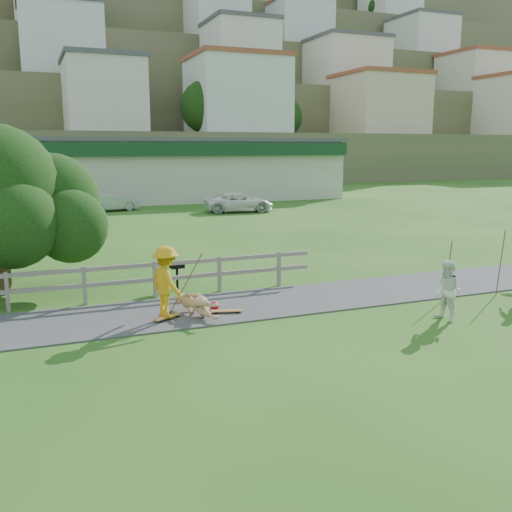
# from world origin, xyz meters

# --- Properties ---
(ground) EXTENTS (260.00, 260.00, 0.00)m
(ground) POSITION_xyz_m (0.00, 0.00, 0.00)
(ground) COLOR #255618
(ground) RESTS_ON ground
(path) EXTENTS (34.00, 3.00, 0.04)m
(path) POSITION_xyz_m (0.00, 1.50, 0.02)
(path) COLOR #3B3B3D
(path) RESTS_ON ground
(fence) EXTENTS (15.05, 0.10, 1.10)m
(fence) POSITION_xyz_m (-4.62, 3.30, 0.72)
(fence) COLOR slate
(fence) RESTS_ON ground
(strip_mall) EXTENTS (32.50, 10.75, 5.10)m
(strip_mall) POSITION_xyz_m (4.00, 34.94, 2.58)
(strip_mall) COLOR #BBB6A4
(strip_mall) RESTS_ON ground
(hillside) EXTENTS (220.00, 67.00, 47.50)m
(hillside) POSITION_xyz_m (0.00, 91.31, 14.41)
(hillside) COLOR #525E37
(hillside) RESTS_ON ground
(skater_rider) EXTENTS (1.00, 1.34, 1.84)m
(skater_rider) POSITION_xyz_m (-2.19, 0.93, 0.92)
(skater_rider) COLOR orange
(skater_rider) RESTS_ON ground
(skater_fallen) EXTENTS (1.81, 0.90, 0.64)m
(skater_fallen) POSITION_xyz_m (-1.39, 1.00, 0.32)
(skater_fallen) COLOR tan
(skater_fallen) RESTS_ON ground
(spectator_a) EXTENTS (0.69, 0.84, 1.57)m
(spectator_a) POSITION_xyz_m (4.40, -1.78, 0.78)
(spectator_a) COLOR white
(spectator_a) RESTS_ON ground
(car_silver) EXTENTS (3.91, 2.14, 1.22)m
(car_silver) POSITION_xyz_m (0.06, 27.30, 0.61)
(car_silver) COLOR #A2A2A9
(car_silver) RESTS_ON ground
(car_white) EXTENTS (4.94, 2.76, 1.31)m
(car_white) POSITION_xyz_m (8.09, 23.54, 0.65)
(car_white) COLOR silver
(car_white) RESTS_ON ground
(bbq) EXTENTS (0.45, 0.37, 0.89)m
(bbq) POSITION_xyz_m (-1.14, 4.07, 0.44)
(bbq) COLOR black
(bbq) RESTS_ON ground
(longboard_rider) EXTENTS (0.81, 0.57, 0.09)m
(longboard_rider) POSITION_xyz_m (-2.19, 0.93, 0.05)
(longboard_rider) COLOR #935A30
(longboard_rider) RESTS_ON ground
(longboard_fallen) EXTENTS (0.87, 0.43, 0.09)m
(longboard_fallen) POSITION_xyz_m (-0.59, 0.90, 0.05)
(longboard_fallen) COLOR #935A30
(longboard_fallen) RESTS_ON ground
(helmet) EXTENTS (0.24, 0.24, 0.24)m
(helmet) POSITION_xyz_m (-0.79, 1.35, 0.12)
(helmet) COLOR #AF0B15
(helmet) RESTS_ON ground
(pole_rider) EXTENTS (0.03, 0.03, 1.89)m
(pole_rider) POSITION_xyz_m (-1.59, 1.33, 0.94)
(pole_rider) COLOR brown
(pole_rider) RESTS_ON ground
(pole_spec_left) EXTENTS (0.03, 0.03, 1.73)m
(pole_spec_left) POSITION_xyz_m (5.89, -0.04, 0.87)
(pole_spec_left) COLOR brown
(pole_spec_left) RESTS_ON ground
(pole_spec_right) EXTENTS (0.03, 0.03, 1.97)m
(pole_spec_right) POSITION_xyz_m (7.67, -0.24, 0.99)
(pole_spec_right) COLOR brown
(pole_spec_right) RESTS_ON ground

